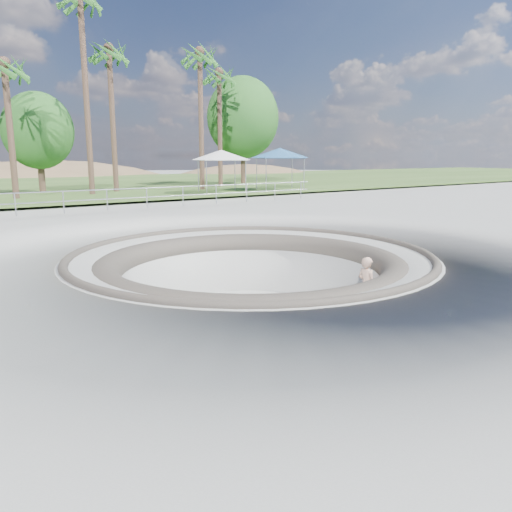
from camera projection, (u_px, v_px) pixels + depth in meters
name	position (u px, v px, depth m)	size (l,w,h in m)	color
ground	(251.00, 254.00, 14.15)	(180.00, 180.00, 0.00)	#AEAFAA
skate_bowl	(251.00, 316.00, 14.51)	(14.00, 14.00, 4.10)	#AEAFAA
grass_strip	(18.00, 187.00, 41.34)	(180.00, 36.00, 0.12)	#375622
distant_hills	(21.00, 234.00, 63.47)	(103.20, 45.00, 28.60)	brown
safety_railing	(107.00, 200.00, 23.62)	(25.00, 0.06, 1.03)	#989BA0
skateboard	(365.00, 316.00, 14.48)	(0.79, 0.51, 0.08)	#9C703E
skater	(366.00, 287.00, 14.31)	(0.63, 0.42, 1.74)	#D4A489
canopy_white	(221.00, 155.00, 33.66)	(5.38, 5.38, 2.85)	#989BA0
canopy_blue	(280.00, 153.00, 36.47)	(5.55, 5.55, 3.02)	#989BA0
palm_b	(5.00, 71.00, 27.89)	(2.60, 2.60, 8.45)	brown
palm_c	(80.00, 8.00, 30.30)	(2.60, 2.60, 13.00)	brown
palm_d	(109.00, 57.00, 33.25)	(2.60, 2.60, 10.39)	brown
palm_e	(200.00, 60.00, 35.29)	(2.60, 2.60, 10.60)	brown
palm_f	(219.00, 79.00, 39.06)	(2.60, 2.60, 9.79)	brown
bushy_tree_mid	(38.00, 131.00, 33.65)	(4.71, 4.29, 6.80)	brown
bushy_tree_right	(243.00, 118.00, 44.29)	(6.56, 5.96, 9.46)	brown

